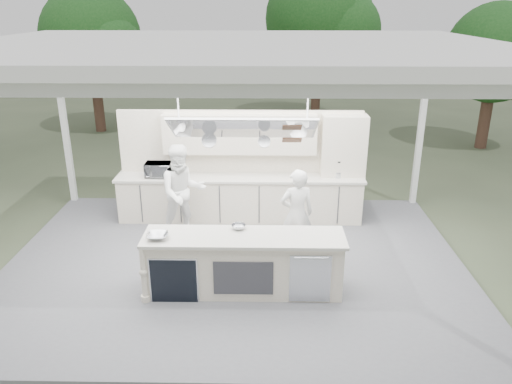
{
  "coord_description": "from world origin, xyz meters",
  "views": [
    {
      "loc": [
        0.51,
        -7.77,
        4.41
      ],
      "look_at": [
        0.36,
        0.4,
        1.29
      ],
      "focal_mm": 35.0,
      "sensor_mm": 36.0,
      "label": 1
    }
  ],
  "objects_px": {
    "back_counter": "(240,197)",
    "head_chef": "(297,214)",
    "demo_island": "(243,264)",
    "sous_chef": "(183,192)"
  },
  "relations": [
    {
      "from": "demo_island",
      "to": "sous_chef",
      "type": "distance_m",
      "value": 2.31
    },
    {
      "from": "demo_island",
      "to": "back_counter",
      "type": "xyz_separation_m",
      "value": [
        -0.18,
        2.81,
        0.0
      ]
    },
    {
      "from": "sous_chef",
      "to": "head_chef",
      "type": "bearing_deg",
      "value": -41.24
    },
    {
      "from": "demo_island",
      "to": "back_counter",
      "type": "relative_size",
      "value": 0.61
    },
    {
      "from": "head_chef",
      "to": "back_counter",
      "type": "bearing_deg",
      "value": -68.28
    },
    {
      "from": "back_counter",
      "to": "head_chef",
      "type": "xyz_separation_m",
      "value": [
        1.07,
        -1.64,
        0.34
      ]
    },
    {
      "from": "head_chef",
      "to": "sous_chef",
      "type": "bearing_deg",
      "value": -30.76
    },
    {
      "from": "back_counter",
      "to": "head_chef",
      "type": "relative_size",
      "value": 3.1
    },
    {
      "from": "demo_island",
      "to": "head_chef",
      "type": "distance_m",
      "value": 1.51
    },
    {
      "from": "demo_island",
      "to": "head_chef",
      "type": "xyz_separation_m",
      "value": [
        0.9,
        1.17,
        0.34
      ]
    }
  ]
}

